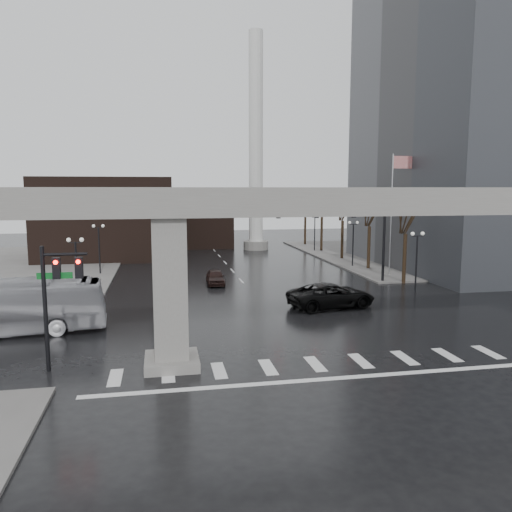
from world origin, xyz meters
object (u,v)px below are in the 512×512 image
object	(u,v)px
pickup_truck	(331,295)
city_bus	(3,308)
far_car	(215,277)
signal_mast_arm	(345,220)

from	to	relation	value
pickup_truck	city_bus	xyz separation A→B (m)	(-21.49, -2.96, 0.73)
pickup_truck	far_car	world-z (taller)	pickup_truck
city_bus	far_car	world-z (taller)	city_bus
signal_mast_arm	far_car	world-z (taller)	signal_mast_arm
far_car	signal_mast_arm	bearing A→B (deg)	-6.75
pickup_truck	far_car	xyz separation A→B (m)	(-7.39, 10.41, -0.22)
city_bus	far_car	xyz separation A→B (m)	(14.10, 13.37, -0.95)
far_car	city_bus	bearing A→B (deg)	-134.10
city_bus	signal_mast_arm	bearing A→B (deg)	-70.57
pickup_truck	far_car	bearing A→B (deg)	25.66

